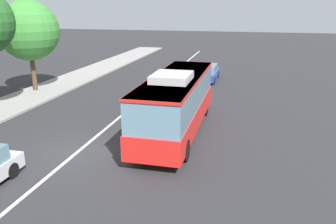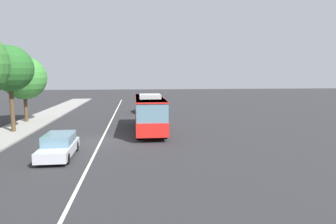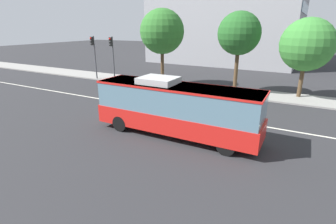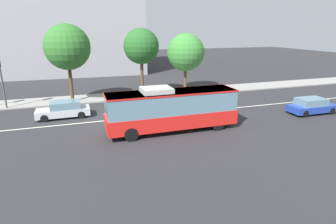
# 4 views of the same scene
# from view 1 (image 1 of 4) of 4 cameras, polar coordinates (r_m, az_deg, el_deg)

# --- Properties ---
(ground_plane) EXTENTS (160.00, 160.00, 0.00)m
(ground_plane) POSITION_cam_1_polar(r_m,az_deg,el_deg) (16.60, -15.04, -6.59)
(ground_plane) COLOR #28282B
(lane_centre_line) EXTENTS (76.00, 0.16, 0.01)m
(lane_centre_line) POSITION_cam_1_polar(r_m,az_deg,el_deg) (16.59, -15.04, -6.58)
(lane_centre_line) COLOR silver
(lane_centre_line) RESTS_ON ground_plane
(transit_bus) EXTENTS (10.01, 2.54, 3.46)m
(transit_bus) POSITION_cam_1_polar(r_m,az_deg,el_deg) (17.94, 1.45, 1.99)
(transit_bus) COLOR red
(transit_bus) RESTS_ON ground_plane
(sedan_blue) EXTENTS (4.53, 1.88, 1.46)m
(sedan_blue) POSITION_cam_1_polar(r_m,az_deg,el_deg) (31.48, 6.58, 6.60)
(sedan_blue) COLOR #1E3899
(sedan_blue) RESTS_ON ground_plane
(street_tree_kerbside_right) EXTENTS (4.57, 4.57, 7.09)m
(street_tree_kerbside_right) POSITION_cam_1_polar(r_m,az_deg,el_deg) (28.54, -22.40, 12.56)
(street_tree_kerbside_right) COLOR #4C3823
(street_tree_kerbside_right) RESTS_ON ground_plane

